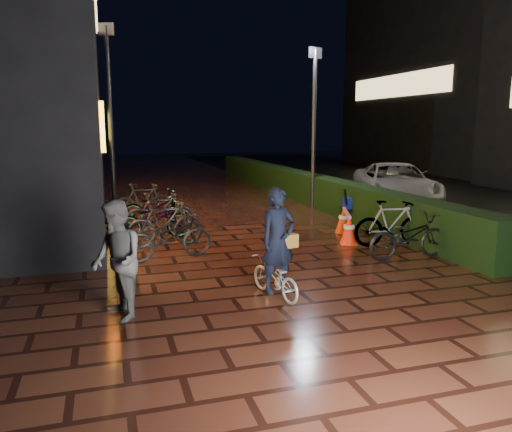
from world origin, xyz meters
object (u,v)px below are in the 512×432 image
object	(u,v)px
traffic_barrier	(346,225)
cyclist	(277,258)
cart_assembly	(350,204)
van	(395,184)
bystander_person	(117,261)

from	to	relation	value
traffic_barrier	cyclist	bearing A→B (deg)	-130.39
traffic_barrier	cart_assembly	bearing A→B (deg)	60.16
traffic_barrier	cart_assembly	world-z (taller)	cart_assembly
van	bystander_person	bearing A→B (deg)	-119.26
bystander_person	cyclist	world-z (taller)	cyclist
bystander_person	van	distance (m)	12.18
traffic_barrier	cart_assembly	xyz separation A→B (m)	(1.01, 1.76, 0.18)
cart_assembly	van	bearing A→B (deg)	39.81
traffic_barrier	van	bearing A→B (deg)	46.82
cyclist	cart_assembly	xyz separation A→B (m)	(3.97, 5.24, -0.13)
van	cyclist	bearing A→B (deg)	-111.58
cyclist	bystander_person	bearing A→B (deg)	-175.57
traffic_barrier	bystander_person	bearing A→B (deg)	-145.42
van	cart_assembly	distance (m)	3.85
cyclist	cart_assembly	distance (m)	6.58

